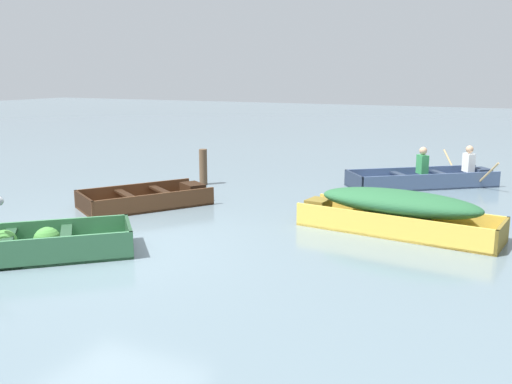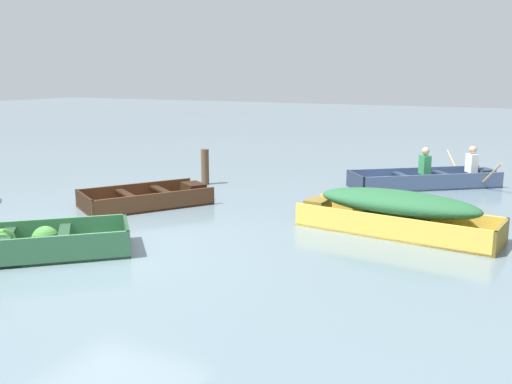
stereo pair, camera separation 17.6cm
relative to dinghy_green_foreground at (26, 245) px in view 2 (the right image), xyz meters
The scene contains 6 objects.
ground_plane 1.16m from the dinghy_green_foreground, 57.04° to the left, with size 80.00×80.00×0.00m, color slate.
dinghy_green_foreground is the anchor object (origin of this frame).
skiff_yellow_near_moored 5.78m from the dinghy_green_foreground, 39.06° to the left, with size 3.39×1.33×0.72m.
skiff_dark_varnish_mid_moored 3.52m from the dinghy_green_foreground, 96.32° to the left, with size 2.35×2.74×0.35m.
rowboat_slate_blue_with_crew 9.12m from the dinghy_green_foreground, 61.68° to the left, with size 3.34×3.13×0.93m.
mooring_post 5.86m from the dinghy_green_foreground, 95.56° to the left, with size 0.19×0.19×0.85m, color brown.
Camera 2 is at (5.95, -6.53, 2.62)m, focal length 40.00 mm.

